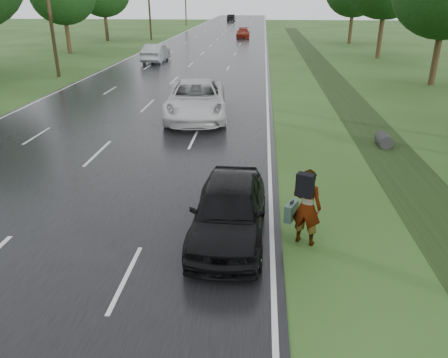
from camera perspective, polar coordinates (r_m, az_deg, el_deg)
road at (r=53.50m, az=-2.09°, el=16.70°), size 14.00×180.00×0.04m
edge_stripe_east at (r=53.12m, az=5.47°, el=16.59°), size 0.12×180.00×0.01m
edge_stripe_west at (r=54.71m, az=-9.44°, el=16.58°), size 0.12×180.00×0.01m
center_line at (r=53.50m, az=-2.09°, el=16.72°), size 0.12×180.00×0.01m
drainage_ditch at (r=27.62m, az=15.73°, el=10.02°), size 2.20×120.00×0.56m
utility_pole_mid at (r=36.31m, az=-21.96°, el=20.44°), size 1.60×0.26×10.00m
utility_pole_far at (r=64.70m, az=-9.79°, el=22.08°), size 1.60×0.26×10.00m
pedestrian at (r=10.91m, az=10.63°, el=-3.47°), size 0.97×1.02×2.00m
white_pickup at (r=22.37m, az=-3.69°, el=10.30°), size 3.67×6.75×1.80m
dark_sedan at (r=11.03m, az=0.65°, el=-4.01°), size 1.91×4.57×1.54m
silver_sedan at (r=42.56m, az=-8.89°, el=15.96°), size 1.79×4.90×1.60m
far_car_red at (r=66.56m, az=2.51°, el=18.52°), size 2.05×4.76×1.37m
far_car_dark at (r=108.95m, az=0.96°, el=20.30°), size 1.72×4.79×1.57m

